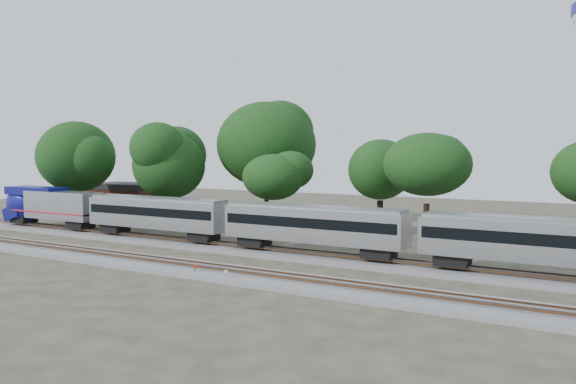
{
  "coord_description": "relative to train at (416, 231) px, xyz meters",
  "views": [
    {
      "loc": [
        31.3,
        -40.28,
        10.06
      ],
      "look_at": [
        5.31,
        5.0,
        6.27
      ],
      "focal_mm": 35.0,
      "sensor_mm": 36.0,
      "label": 1
    }
  ],
  "objects": [
    {
      "name": "ground",
      "position": [
        -17.29,
        -6.0,
        -3.3
      ],
      "size": [
        160.0,
        160.0,
        0.0
      ],
      "primitive_type": "plane",
      "color": "#383328",
      "rests_on": "ground"
    },
    {
      "name": "track_far",
      "position": [
        -17.29,
        0.0,
        -3.09
      ],
      "size": [
        160.0,
        5.0,
        0.73
      ],
      "color": "slate",
      "rests_on": "ground"
    },
    {
      "name": "track_near",
      "position": [
        -17.29,
        -10.0,
        -3.09
      ],
      "size": [
        160.0,
        5.0,
        0.73
      ],
      "color": "slate",
      "rests_on": "ground"
    },
    {
      "name": "train",
      "position": [
        0.0,
        0.0,
        0.0
      ],
      "size": [
        113.09,
        3.23,
        4.77
      ],
      "color": "#B2B5B9",
      "rests_on": "ground"
    },
    {
      "name": "switch_stand_red",
      "position": [
        -14.61,
        -11.43,
        -2.67
      ],
      "size": [
        0.31,
        0.06,
        0.98
      ],
      "rotation": [
        0.0,
        0.0,
        -0.03
      ],
      "color": "#512D19",
      "rests_on": "ground"
    },
    {
      "name": "switch_stand_white",
      "position": [
        -11.26,
        -11.83,
        -2.67
      ],
      "size": [
        0.31,
        0.06,
        0.99
      ],
      "rotation": [
        0.0,
        0.0,
        -0.05
      ],
      "color": "#512D19",
      "rests_on": "ground"
    },
    {
      "name": "switch_lever",
      "position": [
        -9.22,
        -11.89,
        -3.15
      ],
      "size": [
        0.53,
        0.35,
        0.3
      ],
      "primitive_type": "cube",
      "rotation": [
        0.0,
        0.0,
        0.1
      ],
      "color": "#512D19",
      "rests_on": "ground"
    },
    {
      "name": "brick_building",
      "position": [
        -52.39,
        18.11,
        -0.77
      ],
      "size": [
        11.15,
        8.43,
        5.01
      ],
      "rotation": [
        0.0,
        0.0,
        0.11
      ],
      "color": "brown",
      "rests_on": "ground"
    },
    {
      "name": "tree_0",
      "position": [
        -51.28,
        7.53,
        5.99
      ],
      "size": [
        9.45,
        9.45,
        13.32
      ],
      "color": "black",
      "rests_on": "ground"
    },
    {
      "name": "tree_1",
      "position": [
        -40.46,
        16.03,
        6.22
      ],
      "size": [
        9.68,
        9.68,
        13.65
      ],
      "color": "black",
      "rests_on": "ground"
    },
    {
      "name": "tree_2",
      "position": [
        -35.95,
        9.49,
        4.87
      ],
      "size": [
        8.32,
        8.32,
        11.73
      ],
      "color": "black",
      "rests_on": "ground"
    },
    {
      "name": "tree_3",
      "position": [
        -26.44,
        18.28,
        7.65
      ],
      "size": [
        11.13,
        11.13,
        15.69
      ],
      "color": "black",
      "rests_on": "ground"
    },
    {
      "name": "tree_4",
      "position": [
        -20.49,
        10.26,
        3.7
      ],
      "size": [
        7.13,
        7.13,
        10.06
      ],
      "color": "black",
      "rests_on": "ground"
    },
    {
      "name": "tree_5",
      "position": [
        -9.32,
        16.19,
        4.61
      ],
      "size": [
        8.05,
        8.05,
        11.36
      ],
      "color": "black",
      "rests_on": "ground"
    },
    {
      "name": "tree_6",
      "position": [
        -2.13,
        10.34,
        5.41
      ],
      "size": [
        8.86,
        8.86,
        12.49
      ],
      "color": "black",
      "rests_on": "ground"
    }
  ]
}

